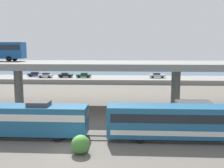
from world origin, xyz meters
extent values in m
plane|color=#605B54|center=(0.00, 0.00, 0.00)|extent=(260.00, 260.00, 0.00)
cube|color=#59544C|center=(0.00, 3.23, 0.06)|extent=(110.00, 0.12, 0.12)
cube|color=#59544C|center=(0.00, 4.77, 0.06)|extent=(110.00, 0.12, 0.12)
cube|color=#1E5984|center=(-7.40, 4.00, 2.08)|extent=(16.47, 3.00, 3.20)
cube|color=silver|center=(-7.40, 4.00, 2.66)|extent=(16.47, 3.04, 0.77)
cube|color=#3F3F42|center=(-4.59, 4.00, 3.93)|extent=(2.40, 1.80, 0.50)
cylinder|color=black|center=(-2.25, 2.65, 0.48)|extent=(0.96, 0.18, 0.96)
cylinder|color=black|center=(-2.25, 5.35, 0.48)|extent=(0.96, 0.18, 0.96)
cube|color=#1E5984|center=(13.42, 4.00, 2.16)|extent=(20.53, 3.00, 3.40)
cube|color=black|center=(13.42, 4.00, 2.77)|extent=(19.71, 3.04, 0.95)
cube|color=silver|center=(13.42, 4.00, 1.21)|extent=(19.71, 3.04, 0.54)
cylinder|color=black|center=(6.75, 2.65, 0.46)|extent=(0.92, 0.18, 0.92)
cylinder|color=black|center=(6.75, 5.35, 0.46)|extent=(0.92, 0.18, 0.92)
cube|color=gray|center=(0.00, 20.00, 7.28)|extent=(96.00, 12.99, 1.02)
cylinder|color=gray|center=(-13.60, 20.00, 3.38)|extent=(1.50, 1.50, 6.77)
cylinder|color=gray|center=(13.60, 20.00, 3.38)|extent=(1.50, 1.50, 6.77)
cylinder|color=black|center=(-15.47, 20.84, 8.29)|extent=(1.00, 0.26, 1.00)
cylinder|color=black|center=(-15.47, 23.27, 8.29)|extent=(1.00, 0.26, 1.00)
cube|color=#0C4C26|center=(17.83, 10.89, 1.44)|extent=(2.00, 2.30, 2.00)
cube|color=silver|center=(14.33, 10.89, 1.74)|extent=(4.60, 2.30, 2.60)
cylinder|color=black|center=(17.53, 11.99, 0.44)|extent=(0.88, 0.28, 0.88)
cylinder|color=black|center=(17.53, 9.80, 0.44)|extent=(0.88, 0.28, 0.88)
cylinder|color=black|center=(13.32, 11.99, 0.44)|extent=(0.88, 0.28, 0.88)
cylinder|color=black|center=(13.32, 9.80, 0.44)|extent=(0.88, 0.28, 0.88)
cube|color=gray|center=(0.00, 55.00, 0.64)|extent=(73.86, 13.10, 1.28)
cube|color=#B7B7BC|center=(14.51, 54.46, 1.95)|extent=(4.65, 1.74, 0.70)
cube|color=#1E232B|center=(14.28, 54.46, 2.54)|extent=(2.04, 1.53, 0.48)
cylinder|color=black|center=(15.95, 55.28, 1.60)|extent=(0.64, 0.20, 0.64)
cylinder|color=black|center=(15.95, 53.63, 1.60)|extent=(0.64, 0.20, 0.64)
cylinder|color=black|center=(13.07, 55.28, 1.60)|extent=(0.64, 0.20, 0.64)
cylinder|color=black|center=(13.07, 53.63, 1.60)|extent=(0.64, 0.20, 0.64)
cube|color=#0C4C26|center=(-7.67, 53.86, 1.95)|extent=(4.38, 1.74, 0.70)
cube|color=#1E232B|center=(-7.45, 53.86, 2.54)|extent=(1.93, 1.53, 0.48)
cylinder|color=black|center=(-9.03, 53.04, 1.60)|extent=(0.64, 0.20, 0.64)
cylinder|color=black|center=(-9.03, 54.69, 1.60)|extent=(0.64, 0.20, 0.64)
cylinder|color=black|center=(-6.31, 53.04, 1.60)|extent=(0.64, 0.20, 0.64)
cylinder|color=black|center=(-6.31, 54.69, 1.60)|extent=(0.64, 0.20, 0.64)
cube|color=navy|center=(-23.28, 56.07, 1.95)|extent=(4.64, 1.77, 0.70)
cube|color=#1E232B|center=(-23.51, 56.07, 2.54)|extent=(2.04, 1.56, 0.48)
cylinder|color=black|center=(-21.84, 56.91, 1.60)|extent=(0.64, 0.20, 0.64)
cylinder|color=black|center=(-21.84, 55.23, 1.60)|extent=(0.64, 0.20, 0.64)
cylinder|color=black|center=(-24.71, 56.91, 1.60)|extent=(0.64, 0.20, 0.64)
cylinder|color=black|center=(-24.71, 55.23, 1.60)|extent=(0.64, 0.20, 0.64)
cube|color=black|center=(-13.22, 54.00, 1.95)|extent=(4.20, 1.77, 0.70)
cube|color=#1E232B|center=(-13.43, 54.00, 2.54)|extent=(1.85, 1.56, 0.48)
cylinder|color=black|center=(-11.92, 54.84, 1.60)|extent=(0.64, 0.20, 0.64)
cylinder|color=black|center=(-11.92, 53.16, 1.60)|extent=(0.64, 0.20, 0.64)
cylinder|color=black|center=(-14.52, 54.84, 1.60)|extent=(0.64, 0.20, 0.64)
cylinder|color=black|center=(-14.52, 53.16, 1.60)|extent=(0.64, 0.20, 0.64)
cube|color=#B7B7BC|center=(-19.22, 53.22, 1.95)|extent=(4.17, 1.77, 0.70)
cube|color=#1E232B|center=(-19.01, 53.22, 2.54)|extent=(1.84, 1.56, 0.48)
cylinder|color=black|center=(-20.51, 52.38, 1.60)|extent=(0.64, 0.20, 0.64)
cylinder|color=black|center=(-20.51, 54.06, 1.60)|extent=(0.64, 0.20, 0.64)
cylinder|color=black|center=(-17.92, 52.38, 1.60)|extent=(0.64, 0.20, 0.64)
cylinder|color=black|center=(-17.92, 54.06, 1.60)|extent=(0.64, 0.20, 0.64)
cube|color=#385B7A|center=(0.00, 78.00, 0.00)|extent=(140.00, 36.00, 0.01)
sphere|color=#417B36|center=(0.87, -0.36, 0.92)|extent=(1.83, 1.83, 1.83)
camera|label=1|loc=(5.23, -24.42, 10.13)|focal=42.05mm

